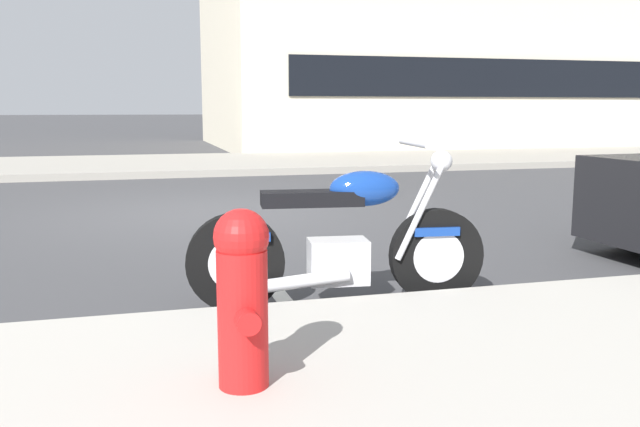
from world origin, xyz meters
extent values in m
plane|color=#3D3D3F|center=(0.00, 0.00, 0.00)|extent=(260.00, 260.00, 0.00)
cube|color=gray|center=(12.00, 7.10, 0.07)|extent=(120.00, 5.00, 0.14)
cube|color=silver|center=(0.00, -4.00, 0.00)|extent=(0.12, 2.20, 0.01)
cylinder|color=black|center=(1.03, -4.50, 0.33)|extent=(0.67, 0.18, 0.66)
cylinder|color=silver|center=(1.03, -4.50, 0.33)|extent=(0.37, 0.16, 0.36)
cylinder|color=black|center=(-0.36, -4.34, 0.33)|extent=(0.67, 0.18, 0.66)
cylinder|color=silver|center=(-0.36, -4.34, 0.33)|extent=(0.37, 0.16, 0.36)
cube|color=silver|center=(0.33, -4.42, 0.31)|extent=(0.43, 0.30, 0.30)
cube|color=black|center=(0.15, -4.40, 0.75)|extent=(0.70, 0.30, 0.10)
ellipsoid|color=navy|center=(0.51, -4.44, 0.81)|extent=(0.50, 0.29, 0.24)
cube|color=navy|center=(-0.31, -4.35, 0.51)|extent=(0.38, 0.22, 0.06)
cube|color=navy|center=(1.01, -4.50, 0.51)|extent=(0.34, 0.20, 0.06)
cylinder|color=silver|center=(0.89, -4.41, 0.64)|extent=(0.34, 0.08, 0.65)
cylinder|color=silver|center=(0.87, -4.55, 0.64)|extent=(0.34, 0.08, 0.65)
cylinder|color=silver|center=(0.85, -4.48, 1.11)|extent=(0.11, 0.62, 0.04)
sphere|color=silver|center=(1.05, -4.50, 0.99)|extent=(0.15, 0.15, 0.15)
cylinder|color=silver|center=(0.02, -4.53, 0.21)|extent=(0.71, 0.17, 0.16)
cylinder|color=black|center=(3.65, -3.37, 0.31)|extent=(0.63, 0.25, 0.62)
cylinder|color=red|center=(-0.56, -5.94, 0.44)|extent=(0.22, 0.22, 0.61)
sphere|color=red|center=(-0.56, -5.94, 0.81)|extent=(0.24, 0.24, 0.24)
cylinder|color=red|center=(-0.56, -5.80, 0.47)|extent=(0.10, 0.08, 0.10)
cylinder|color=red|center=(-0.56, -6.08, 0.47)|extent=(0.10, 0.08, 0.10)
cube|color=beige|center=(9.82, 14.68, 5.02)|extent=(15.94, 10.54, 10.03)
cube|color=black|center=(9.82, 9.37, 2.21)|extent=(13.39, 0.06, 1.10)
camera|label=1|loc=(-0.99, -8.77, 1.35)|focal=38.24mm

